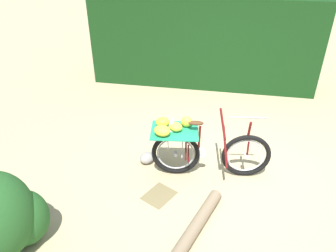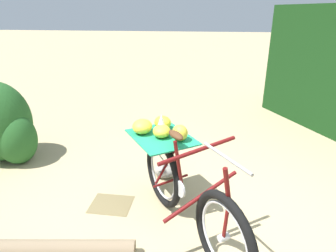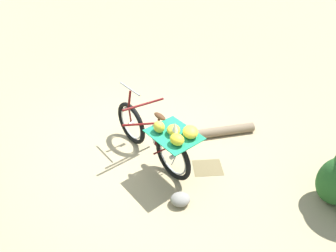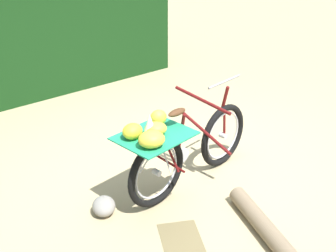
% 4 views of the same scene
% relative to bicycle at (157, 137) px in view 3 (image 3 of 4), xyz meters
% --- Properties ---
extents(ground_plane, '(60.00, 60.00, 0.00)m').
position_rel_bicycle_xyz_m(ground_plane, '(0.36, -0.21, -0.50)').
color(ground_plane, tan).
extents(bicycle, '(1.27, 1.63, 1.03)m').
position_rel_bicycle_xyz_m(bicycle, '(0.00, 0.00, 0.00)').
color(bicycle, black).
rests_on(bicycle, ground_plane).
extents(fallen_log, '(1.42, 0.35, 0.16)m').
position_rel_bicycle_xyz_m(fallen_log, '(-1.02, -0.59, -0.42)').
color(fallen_log, '#7F6B51').
rests_on(fallen_log, ground_plane).
extents(path_stone, '(0.27, 0.22, 0.17)m').
position_rel_bicycle_xyz_m(path_stone, '(-0.27, 0.83, -0.42)').
color(path_stone, gray).
rests_on(path_stone, ground_plane).
extents(leaf_litter_patch, '(0.44, 0.36, 0.01)m').
position_rel_bicycle_xyz_m(leaf_litter_patch, '(-0.76, 0.18, -0.50)').
color(leaf_litter_patch, olive).
rests_on(leaf_litter_patch, ground_plane).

